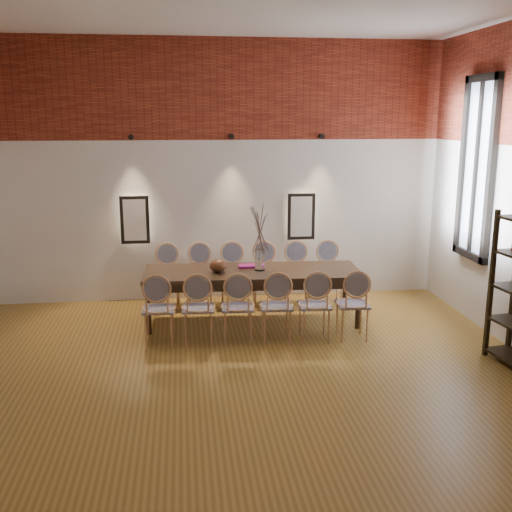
{
  "coord_description": "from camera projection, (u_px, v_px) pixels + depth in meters",
  "views": [
    {
      "loc": [
        -0.57,
        -5.8,
        2.85
      ],
      "look_at": [
        0.38,
        1.84,
        1.05
      ],
      "focal_mm": 42.0,
      "sensor_mm": 36.0,
      "label": 1
    }
  ],
  "objects": [
    {
      "name": "dining_table",
      "position": [
        253.0,
        296.0,
        8.45
      ],
      "size": [
        3.04,
        1.1,
        0.75
      ],
      "primitive_type": "cube",
      "rotation": [
        0.0,
        0.0,
        -0.05
      ],
      "color": "#342215",
      "rests_on": "floor"
    },
    {
      "name": "brick_band_back",
      "position": [
        217.0,
        89.0,
        8.95
      ],
      "size": [
        7.0,
        0.02,
        1.5
      ],
      "primitive_type": "cube",
      "color": "maroon",
      "rests_on": "ground"
    },
    {
      "name": "dried_branches",
      "position": [
        260.0,
        228.0,
        8.24
      ],
      "size": [
        0.5,
        0.5,
        0.7
      ],
      "primitive_type": null,
      "color": "brown",
      "rests_on": "vase"
    },
    {
      "name": "wall_front",
      "position": [
        326.0,
        331.0,
        2.44
      ],
      "size": [
        7.0,
        0.1,
        4.0
      ],
      "primitive_type": "cube",
      "color": "silver",
      "rests_on": "ground"
    },
    {
      "name": "chair_far_c",
      "position": [
        233.0,
        276.0,
        9.15
      ],
      "size": [
        0.46,
        0.46,
        0.94
      ],
      "primitive_type": null,
      "rotation": [
        0.0,
        0.0,
        3.1
      ],
      "color": "tan",
      "rests_on": "floor"
    },
    {
      "name": "vase",
      "position": [
        260.0,
        260.0,
        8.34
      ],
      "size": [
        0.14,
        0.14,
        0.3
      ],
      "primitive_type": "cylinder",
      "color": "silver",
      "rests_on": "dining_table"
    },
    {
      "name": "chair_near_a",
      "position": [
        159.0,
        309.0,
        7.6
      ],
      "size": [
        0.46,
        0.46,
        0.94
      ],
      "primitive_type": null,
      "rotation": [
        0.0,
        0.0,
        -0.05
      ],
      "color": "tan",
      "rests_on": "floor"
    },
    {
      "name": "chair_far_e",
      "position": [
        297.0,
        275.0,
        9.23
      ],
      "size": [
        0.46,
        0.46,
        0.94
      ],
      "primitive_type": null,
      "rotation": [
        0.0,
        0.0,
        3.1
      ],
      "color": "tan",
      "rests_on": "floor"
    },
    {
      "name": "niche_right",
      "position": [
        301.0,
        216.0,
        9.52
      ],
      "size": [
        0.36,
        0.06,
        0.66
      ],
      "primitive_type": "cube",
      "color": "#FFEAC6",
      "rests_on": "wall_back"
    },
    {
      "name": "chair_near_d",
      "position": [
        276.0,
        306.0,
        7.71
      ],
      "size": [
        0.46,
        0.46,
        0.94
      ],
      "primitive_type": null,
      "rotation": [
        0.0,
        0.0,
        -0.05
      ],
      "color": "tan",
      "rests_on": "floor"
    },
    {
      "name": "bowl",
      "position": [
        218.0,
        266.0,
        8.26
      ],
      "size": [
        0.24,
        0.24,
        0.18
      ],
      "primitive_type": "ellipsoid",
      "color": "#592F18",
      "rests_on": "dining_table"
    },
    {
      "name": "window_frame",
      "position": [
        476.0,
        169.0,
        8.18
      ],
      "size": [
        0.08,
        0.9,
        2.5
      ],
      "primitive_type": "cube",
      "color": "black",
      "rests_on": "wall_right"
    },
    {
      "name": "chair_near_e",
      "position": [
        314.0,
        305.0,
        7.75
      ],
      "size": [
        0.46,
        0.46,
        0.94
      ],
      "primitive_type": null,
      "rotation": [
        0.0,
        0.0,
        -0.05
      ],
      "color": "tan",
      "rests_on": "floor"
    },
    {
      "name": "book",
      "position": [
        248.0,
        266.0,
        8.55
      ],
      "size": [
        0.27,
        0.19,
        0.03
      ],
      "primitive_type": "cube",
      "rotation": [
        0.0,
        0.0,
        -0.05
      ],
      "color": "#8F136E",
      "rests_on": "dining_table"
    },
    {
      "name": "chair_near_f",
      "position": [
        352.0,
        304.0,
        7.79
      ],
      "size": [
        0.46,
        0.46,
        0.94
      ],
      "primitive_type": null,
      "rotation": [
        0.0,
        0.0,
        -0.05
      ],
      "color": "tan",
      "rests_on": "floor"
    },
    {
      "name": "chair_far_d",
      "position": [
        265.0,
        275.0,
        9.19
      ],
      "size": [
        0.46,
        0.46,
        0.94
      ],
      "primitive_type": null,
      "rotation": [
        0.0,
        0.0,
        3.1
      ],
      "color": "tan",
      "rests_on": "floor"
    },
    {
      "name": "spot_fixture_left",
      "position": [
        131.0,
        137.0,
        8.89
      ],
      "size": [
        0.08,
        0.1,
        0.08
      ],
      "primitive_type": "cylinder",
      "rotation": [
        1.57,
        0.0,
        0.0
      ],
      "color": "black",
      "rests_on": "wall_back"
    },
    {
      "name": "floor",
      "position": [
        242.0,
        394.0,
        6.33
      ],
      "size": [
        7.0,
        7.0,
        0.02
      ],
      "primitive_type": "cube",
      "color": "olive",
      "rests_on": "ground"
    },
    {
      "name": "window_mullion",
      "position": [
        476.0,
        169.0,
        8.18
      ],
      "size": [
        0.06,
        0.06,
        2.4
      ],
      "primitive_type": "cube",
      "color": "black",
      "rests_on": "wall_right"
    },
    {
      "name": "chair_near_c",
      "position": [
        237.0,
        307.0,
        7.67
      ],
      "size": [
        0.46,
        0.46,
        0.94
      ],
      "primitive_type": null,
      "rotation": [
        0.0,
        0.0,
        -0.05
      ],
      "color": "tan",
      "rests_on": "floor"
    },
    {
      "name": "wall_back",
      "position": [
        218.0,
        172.0,
        9.3
      ],
      "size": [
        7.0,
        0.1,
        4.0
      ],
      "primitive_type": "cube",
      "color": "silver",
      "rests_on": "ground"
    },
    {
      "name": "niche_left",
      "position": [
        135.0,
        220.0,
        9.21
      ],
      "size": [
        0.36,
        0.06,
        0.66
      ],
      "primitive_type": "cube",
      "color": "#FFEAC6",
      "rests_on": "wall_back"
    },
    {
      "name": "spot_fixture_right",
      "position": [
        322.0,
        136.0,
        9.24
      ],
      "size": [
        0.08,
        0.1,
        0.08
      ],
      "primitive_type": "cylinder",
      "rotation": [
        1.57,
        0.0,
        0.0
      ],
      "color": "black",
      "rests_on": "wall_back"
    },
    {
      "name": "window_glass",
      "position": [
        478.0,
        169.0,
        8.18
      ],
      "size": [
        0.02,
        0.78,
        2.38
      ],
      "primitive_type": "cube",
      "color": "silver",
      "rests_on": "wall_right"
    },
    {
      "name": "brick_band_front",
      "position": [
        330.0,
        7.0,
        2.22
      ],
      "size": [
        7.0,
        0.02,
        1.5
      ],
      "primitive_type": "cube",
      "color": "maroon",
      "rests_on": "ground"
    },
    {
      "name": "chair_far_f",
      "position": [
        329.0,
        274.0,
        9.27
      ],
      "size": [
        0.46,
        0.46,
        0.94
      ],
      "primitive_type": null,
      "rotation": [
        0.0,
        0.0,
        3.1
      ],
      "color": "tan",
      "rests_on": "floor"
    },
    {
      "name": "spot_fixture_mid",
      "position": [
        231.0,
        137.0,
        9.07
      ],
      "size": [
        0.08,
        0.1,
        0.08
      ],
      "primitive_type": "cylinder",
      "rotation": [
        1.57,
        0.0,
        0.0
      ],
      "color": "black",
      "rests_on": "wall_back"
    },
    {
      "name": "chair_far_a",
      "position": [
        167.0,
        277.0,
        9.08
      ],
      "size": [
        0.46,
        0.46,
        0.94
      ],
      "primitive_type": null,
      "rotation": [
        0.0,
        0.0,
        3.1
      ],
      "color": "tan",
      "rests_on": "floor"
    },
    {
      "name": "chair_near_b",
      "position": [
        198.0,
        308.0,
        7.63
      ],
      "size": [
        0.46,
        0.46,
        0.94
      ],
      "primitive_type": null,
      "rotation": [
        0.0,
        0.0,
        -0.05
      ],
      "color": "tan",
      "rests_on": "floor"
    },
    {
      "name": "chair_far_b",
      "position": [
        200.0,
        277.0,
        9.11
      ],
      "size": [
        0.46,
        0.46,
        0.94
      ],
      "primitive_type": null,
      "rotation": [
        0.0,
        0.0,
        3.1
      ],
      "color": "tan",
      "rests_on": "floor"
    }
  ]
}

